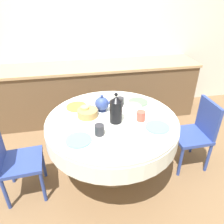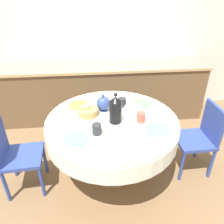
% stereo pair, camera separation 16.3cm
% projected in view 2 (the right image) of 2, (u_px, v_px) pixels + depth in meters
% --- Properties ---
extents(ground_plane, '(12.00, 12.00, 0.00)m').
position_uv_depth(ground_plane, '(112.00, 174.00, 2.62)').
color(ground_plane, brown).
extents(wall_back, '(7.00, 0.05, 2.60)m').
position_uv_depth(wall_back, '(101.00, 33.00, 3.44)').
color(wall_back, silver).
rests_on(wall_back, ground_plane).
extents(kitchen_counter, '(3.24, 0.64, 0.89)m').
position_uv_depth(kitchen_counter, '(103.00, 91.00, 3.58)').
color(kitchen_counter, brown).
rests_on(kitchen_counter, ground_plane).
extents(dining_table, '(1.35, 1.35, 0.78)m').
position_uv_depth(dining_table, '(112.00, 129.00, 2.28)').
color(dining_table, tan).
rests_on(dining_table, ground_plane).
extents(chair_left, '(0.41, 0.41, 0.85)m').
position_uv_depth(chair_left, '(200.00, 135.00, 2.48)').
color(chair_left, '#2D428E').
rests_on(chair_left, ground_plane).
extents(chair_right, '(0.43, 0.43, 0.85)m').
position_uv_depth(chair_right, '(14.00, 153.00, 2.22)').
color(chair_right, '#2D428E').
rests_on(chair_right, ground_plane).
extents(plate_near_left, '(0.23, 0.23, 0.01)m').
position_uv_depth(plate_near_left, '(76.00, 138.00, 1.93)').
color(plate_near_left, '#60BCB7').
rests_on(plate_near_left, dining_table).
extents(cup_near_left, '(0.09, 0.09, 0.10)m').
position_uv_depth(cup_near_left, '(97.00, 129.00, 1.98)').
color(cup_near_left, '#28282D').
rests_on(cup_near_left, dining_table).
extents(plate_near_right, '(0.23, 0.23, 0.01)m').
position_uv_depth(plate_near_right, '(157.00, 129.00, 2.05)').
color(plate_near_right, '#60BCB7').
rests_on(plate_near_right, dining_table).
extents(cup_near_right, '(0.09, 0.09, 0.10)m').
position_uv_depth(cup_near_right, '(141.00, 117.00, 2.15)').
color(cup_near_right, '#CC4C3D').
rests_on(cup_near_right, dining_table).
extents(plate_far_left, '(0.23, 0.23, 0.01)m').
position_uv_depth(plate_far_left, '(79.00, 105.00, 2.46)').
color(plate_far_left, orange).
rests_on(plate_far_left, dining_table).
extents(cup_far_left, '(0.09, 0.09, 0.10)m').
position_uv_depth(cup_far_left, '(86.00, 110.00, 2.28)').
color(cup_far_left, '#DBB766').
rests_on(cup_far_left, dining_table).
extents(plate_far_right, '(0.23, 0.23, 0.01)m').
position_uv_depth(plate_far_right, '(141.00, 103.00, 2.50)').
color(plate_far_right, '#5BA85B').
rests_on(plate_far_right, dining_table).
extents(cup_far_right, '(0.09, 0.09, 0.10)m').
position_uv_depth(cup_far_right, '(122.00, 102.00, 2.43)').
color(cup_far_right, '#28282D').
rests_on(cup_far_right, dining_table).
extents(coffee_carafe, '(0.12, 0.12, 0.32)m').
position_uv_depth(coffee_carafe, '(115.00, 110.00, 2.11)').
color(coffee_carafe, black).
rests_on(coffee_carafe, dining_table).
extents(teapot, '(0.21, 0.15, 0.20)m').
position_uv_depth(teapot, '(103.00, 103.00, 2.33)').
color(teapot, '#33478E').
rests_on(teapot, dining_table).
extents(bread_basket, '(0.21, 0.21, 0.08)m').
position_uv_depth(bread_basket, '(88.00, 112.00, 2.27)').
color(bread_basket, '#AD844C').
rests_on(bread_basket, dining_table).
extents(fruit_bowl, '(0.20, 0.20, 0.06)m').
position_uv_depth(fruit_bowl, '(133.00, 110.00, 2.32)').
color(fruit_bowl, silver).
rests_on(fruit_bowl, dining_table).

